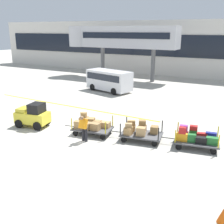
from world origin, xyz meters
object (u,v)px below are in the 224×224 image
object	(u,v)px
baggage_tug	(33,115)
shuttle_van	(109,79)
baggage_cart_tail	(196,138)
baggage_cart_lead	(91,125)
safety_cone_near	(223,215)
baggage_cart_middle	(140,131)
baggage_handler	(84,127)

from	to	relation	value
baggage_tug	shuttle_van	size ratio (longest dim) A/B	0.44
baggage_tug	baggage_cart_tail	size ratio (longest dim) A/B	0.73
baggage_cart_lead	baggage_cart_tail	world-z (taller)	baggage_cart_lead
baggage_cart_tail	safety_cone_near	xyz separation A→B (m)	(2.15, -5.61, -0.27)
baggage_tug	baggage_cart_middle	bearing A→B (deg)	10.57
baggage_cart_tail	baggage_cart_middle	bearing A→B (deg)	-170.23
baggage_cart_middle	baggage_cart_tail	distance (m)	3.05
safety_cone_near	baggage_handler	bearing A→B (deg)	156.82
baggage_cart_tail	baggage_handler	distance (m)	6.09
baggage_handler	safety_cone_near	bearing A→B (deg)	-23.18
baggage_cart_tail	baggage_handler	bearing A→B (deg)	-158.06
baggage_cart_middle	baggage_cart_tail	size ratio (longest dim) A/B	1.00
baggage_tug	baggage_cart_lead	distance (m)	4.04
baggage_handler	safety_cone_near	size ratio (longest dim) A/B	2.84
safety_cone_near	shuttle_van	bearing A→B (deg)	130.25
baggage_cart_lead	baggage_tug	bearing A→B (deg)	-169.15
baggage_cart_middle	shuttle_van	world-z (taller)	shuttle_van
shuttle_van	safety_cone_near	distance (m)	20.17
baggage_tug	safety_cone_near	xyz separation A→B (m)	(12.10, -3.80, -0.48)
baggage_cart_tail	baggage_handler	xyz separation A→B (m)	(-5.64, -2.27, 0.32)
baggage_handler	safety_cone_near	world-z (taller)	baggage_handler
baggage_tug	safety_cone_near	size ratio (longest dim) A/B	4.11
shuttle_van	safety_cone_near	xyz separation A→B (m)	(13.02, -15.38, -0.96)
baggage_cart_lead	safety_cone_near	distance (m)	9.33
shuttle_van	safety_cone_near	size ratio (longest dim) A/B	9.30
baggage_cart_lead	baggage_handler	size ratio (longest dim) A/B	1.97
baggage_tug	baggage_cart_tail	bearing A→B (deg)	10.33
baggage_cart_middle	safety_cone_near	distance (m)	7.25
baggage_cart_middle	baggage_cart_tail	bearing A→B (deg)	9.77
baggage_cart_middle	safety_cone_near	size ratio (longest dim) A/B	5.60
baggage_cart_middle	baggage_handler	xyz separation A→B (m)	(-2.64, -1.76, 0.32)
baggage_tug	safety_cone_near	world-z (taller)	baggage_tug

